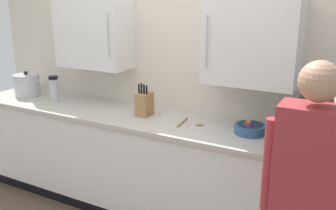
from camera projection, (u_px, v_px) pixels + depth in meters
name	position (u px, v px, depth m)	size (l,w,h in m)	color
back_wall_tiled	(174.00, 62.00, 3.44)	(4.15, 0.44, 2.53)	beige
counter_unit	(156.00, 166.00, 3.41)	(3.85, 0.67, 0.90)	white
microwave_oven	(332.00, 125.00, 2.63)	(0.57, 0.78, 0.32)	black
thermos_flask	(54.00, 89.00, 3.75)	(0.09, 0.09, 0.25)	#B7BABF
knife_block	(144.00, 104.00, 3.33)	(0.11, 0.15, 0.29)	#A37547
fruit_bowl	(250.00, 128.00, 2.92)	(0.23, 0.23, 0.09)	#335684
wooden_spoon	(191.00, 123.00, 3.13)	(0.20, 0.23, 0.02)	tan
stock_pot	(27.00, 85.00, 3.97)	(0.35, 0.26, 0.25)	#B7BABF
person_figure	(307.00, 188.00, 1.96)	(0.44, 0.64, 1.64)	#282D3D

